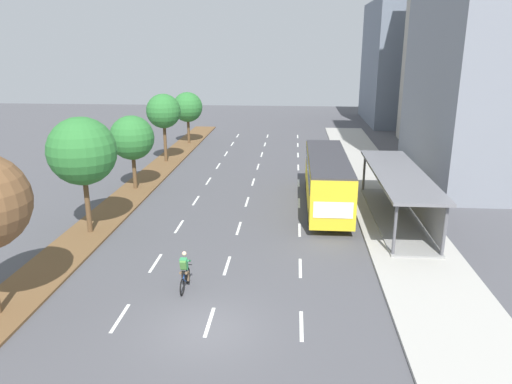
# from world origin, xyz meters

# --- Properties ---
(ground_plane) EXTENTS (140.00, 140.00, 0.00)m
(ground_plane) POSITION_xyz_m (0.00, 0.00, 0.00)
(ground_plane) COLOR #4C4C51
(median_strip) EXTENTS (2.60, 52.00, 0.12)m
(median_strip) POSITION_xyz_m (-8.30, 20.00, 0.06)
(median_strip) COLOR brown
(median_strip) RESTS_ON ground
(sidewalk_right) EXTENTS (4.50, 52.00, 0.15)m
(sidewalk_right) POSITION_xyz_m (9.25, 20.00, 0.07)
(sidewalk_right) COLOR #ADAAA3
(sidewalk_right) RESTS_ON ground
(lane_divider_left) EXTENTS (0.14, 46.90, 0.01)m
(lane_divider_left) POSITION_xyz_m (-3.50, 17.95, 0.00)
(lane_divider_left) COLOR white
(lane_divider_left) RESTS_ON ground
(lane_divider_center) EXTENTS (0.14, 46.90, 0.01)m
(lane_divider_center) POSITION_xyz_m (0.00, 17.95, 0.00)
(lane_divider_center) COLOR white
(lane_divider_center) RESTS_ON ground
(lane_divider_right) EXTENTS (0.14, 46.90, 0.01)m
(lane_divider_right) POSITION_xyz_m (3.50, 17.95, 0.00)
(lane_divider_right) COLOR white
(lane_divider_right) RESTS_ON ground
(bus_shelter) EXTENTS (2.90, 12.06, 2.86)m
(bus_shelter) POSITION_xyz_m (9.53, 12.57, 1.87)
(bus_shelter) COLOR gray
(bus_shelter) RESTS_ON sidewalk_right
(bus) EXTENTS (2.54, 11.29, 3.37)m
(bus) POSITION_xyz_m (5.25, 14.92, 2.07)
(bus) COLOR yellow
(bus) RESTS_ON ground
(cyclist) EXTENTS (0.46, 1.82, 1.71)m
(cyclist) POSITION_xyz_m (-1.50, 3.05, 0.79)
(cyclist) COLOR black
(cyclist) RESTS_ON ground
(median_tree_second) EXTENTS (3.67, 3.67, 6.43)m
(median_tree_second) POSITION_xyz_m (-8.21, 9.03, 4.70)
(median_tree_second) COLOR brown
(median_tree_second) RESTS_ON median_strip
(median_tree_third) EXTENTS (3.15, 3.15, 5.30)m
(median_tree_third) POSITION_xyz_m (-8.41, 17.70, 3.83)
(median_tree_third) COLOR brown
(median_tree_third) RESTS_ON median_strip
(median_tree_fourth) EXTENTS (3.00, 3.00, 5.99)m
(median_tree_fourth) POSITION_xyz_m (-8.38, 26.38, 4.59)
(median_tree_fourth) COLOR brown
(median_tree_fourth) RESTS_ON median_strip
(median_tree_fifth) EXTENTS (3.11, 3.11, 5.35)m
(median_tree_fifth) POSITION_xyz_m (-8.14, 35.05, 3.90)
(median_tree_fifth) COLOR brown
(median_tree_fifth) RESTS_ON median_strip
(building_near_right) EXTENTS (7.50, 15.57, 25.73)m
(building_near_right) POSITION_xyz_m (16.74, 23.05, 12.86)
(building_near_right) COLOR gray
(building_near_right) RESTS_ON ground
(building_mid_right) EXTENTS (11.77, 8.50, 18.14)m
(building_mid_right) POSITION_xyz_m (20.73, 37.07, 9.07)
(building_mid_right) COLOR #A39E93
(building_mid_right) RESTS_ON ground
(building_far_right) EXTENTS (11.29, 15.79, 15.69)m
(building_far_right) POSITION_xyz_m (18.53, 52.96, 7.84)
(building_far_right) COLOR slate
(building_far_right) RESTS_ON ground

